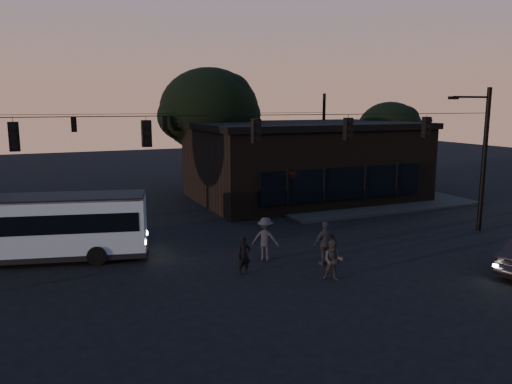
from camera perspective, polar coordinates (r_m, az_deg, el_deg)
name	(u,v)px	position (r m, az deg, el deg)	size (l,w,h in m)	color
ground	(301,292)	(18.30, 5.15, -11.31)	(120.00, 120.00, 0.00)	black
sidewalk_far_right	(354,199)	(35.92, 11.18, -0.74)	(14.00, 10.00, 0.15)	black
building	(304,161)	(35.60, 5.53, 3.60)	(15.40, 10.41, 5.40)	black
tree_behind	(209,110)	(38.90, -5.35, 9.28)	(7.60, 7.60, 9.43)	black
tree_right	(390,129)	(42.17, 15.02, 6.92)	(5.20, 5.20, 6.86)	black
signal_rig_near	(256,158)	(20.75, 0.00, 3.94)	(26.24, 0.30, 7.50)	black
signal_rig_far	(165,139)	(35.95, -10.37, 5.94)	(26.24, 0.30, 7.50)	black
bus	(27,225)	(23.35, -24.73, -3.47)	(10.22, 4.63, 2.80)	#95AFBE
pedestrian_a	(244,256)	(19.79, -1.39, -7.27)	(0.56, 0.37, 1.53)	black
pedestrian_b	(333,260)	(19.36, 8.81, -7.72)	(0.76, 0.59, 1.57)	#2B2A27
pedestrian_c	(326,243)	(21.04, 7.96, -5.84)	(1.09, 0.45, 1.86)	#25242C
pedestrian_d	(266,239)	(21.51, 1.10, -5.38)	(1.21, 0.69, 1.87)	#21222A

